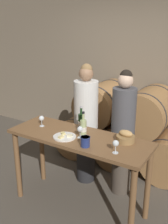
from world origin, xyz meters
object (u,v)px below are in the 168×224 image
tasting_table (79,148)px  wine_glass_left (80,130)px  wine_bottle_white (83,127)px  cheese_plate (65,137)px  bread_basket (126,137)px  blue_crock (85,141)px  person_left (86,124)px  person_right (123,133)px  wine_glass_center (116,144)px  wine_bottle_red (81,122)px  wine_glass_far_left (42,119)px

tasting_table → wine_glass_left: wine_glass_left is taller
wine_bottle_white → cheese_plate: bearing=-131.5°
bread_basket → cheese_plate: 0.67m
blue_crock → wine_glass_left: size_ratio=0.79×
person_left → wine_bottle_white: size_ratio=5.94×
tasting_table → cheese_plate: size_ratio=6.40×
person_right → blue_crock: person_right is taller
bread_basket → wine_glass_center: size_ratio=1.47×
person_right → cheese_plate: (-0.41, -0.67, 0.11)m
person_right → wine_bottle_white: person_right is taller
tasting_table → cheese_plate: bearing=-134.6°
wine_bottle_white → wine_glass_left: 0.08m
bread_basket → tasting_table: bearing=-164.7°
wine_bottle_white → cheese_plate: (-0.14, -0.16, -0.08)m
cheese_plate → wine_glass_left: 0.19m
person_right → wine_glass_left: (-0.26, -0.59, 0.20)m
bread_basket → cheese_plate: size_ratio=0.77×
wine_bottle_red → bread_basket: (0.58, -0.04, -0.05)m
bread_basket → cheese_plate: bearing=-157.9°
tasting_table → wine_bottle_red: (-0.08, 0.18, 0.25)m
wine_bottle_red → bread_basket: 0.59m
tasting_table → person_left: 0.61m
person_left → blue_crock: (0.44, -0.74, 0.15)m
tasting_table → wine_glass_far_left: (-0.54, 0.01, 0.25)m
person_right → wine_glass_left: 0.67m
wine_glass_far_left → wine_glass_center: (1.06, -0.16, 0.00)m
person_right → wine_glass_center: bearing=-72.2°
person_left → wine_bottle_white: person_left is taller
wine_bottle_red → tasting_table: bearing=-66.8°
cheese_plate → person_left: bearing=101.0°
wine_glass_center → wine_glass_far_left: bearing=171.6°
blue_crock → bread_basket: 0.44m
person_left → cheese_plate: size_ratio=6.47×
tasting_table → bread_basket: size_ratio=8.29×
wine_bottle_white → tasting_table: bearing=-123.2°
tasting_table → wine_glass_far_left: size_ratio=12.21×
tasting_table → cheese_plate: cheese_plate is taller
person_left → person_right: 0.54m
blue_crock → wine_glass_center: wine_glass_center is taller
person_left → wine_glass_far_left: 0.65m
wine_bottle_red → blue_crock: bearing=-52.5°
tasting_table → person_left: size_ratio=0.99×
blue_crock → wine_glass_center: (0.32, 0.03, 0.04)m
person_left → blue_crock: person_left is taller
tasting_table → wine_bottle_red: size_ratio=5.64×
tasting_table → wine_bottle_red: bearing=113.2°
person_right → wine_glass_left: size_ratio=12.13×
wine_bottle_red → cheese_plate: 0.30m
wine_glass_far_left → wine_glass_left: same height
blue_crock → wine_glass_far_left: wine_glass_far_left is taller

